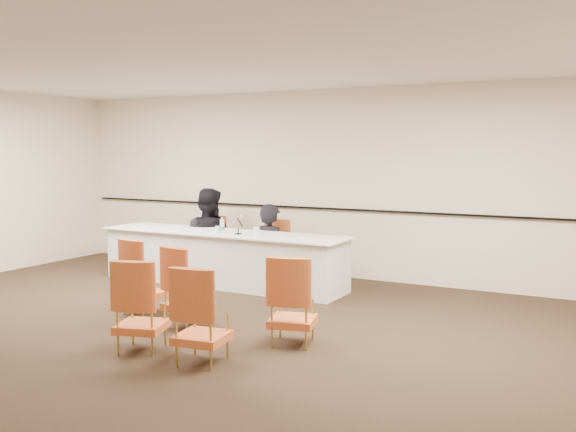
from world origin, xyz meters
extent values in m
plane|color=black|center=(0.00, 0.00, 0.00)|extent=(10.00, 10.00, 0.00)
plane|color=silver|center=(0.00, 0.00, 3.00)|extent=(10.00, 10.00, 0.00)
cube|color=beige|center=(0.00, 4.00, 1.50)|extent=(10.00, 0.04, 3.00)
cube|color=black|center=(0.00, 3.96, 1.10)|extent=(9.80, 0.04, 0.03)
imported|color=black|center=(-0.65, 3.19, 0.35)|extent=(0.73, 0.60, 1.72)
imported|color=black|center=(-1.86, 3.20, 0.49)|extent=(1.01, 0.85, 1.85)
cube|color=white|center=(-0.79, 2.51, 0.81)|extent=(0.31, 0.23, 0.00)
cylinder|color=white|center=(-1.18, 2.50, 0.85)|extent=(0.07, 0.07, 0.10)
cylinder|color=white|center=(-0.48, 2.47, 0.87)|extent=(0.11, 0.11, 0.13)
camera|label=1|loc=(4.25, -5.39, 2.03)|focal=40.00mm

